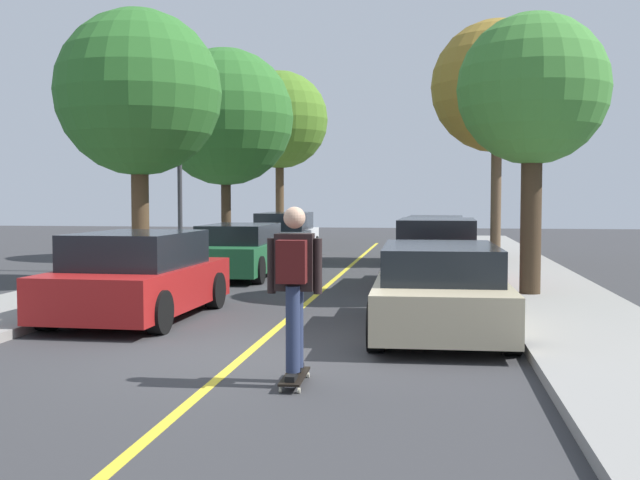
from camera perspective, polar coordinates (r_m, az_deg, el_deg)
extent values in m
plane|color=#353538|center=(9.70, -5.64, -8.57)|extent=(80.00, 80.00, 0.00)
cube|color=gray|center=(9.70, 22.16, -8.38)|extent=(2.29, 56.00, 0.14)
cube|color=gold|center=(13.56, -1.56, -5.17)|extent=(0.12, 39.20, 0.01)
cube|color=maroon|center=(12.86, -13.28, -3.40)|extent=(1.97, 4.07, 0.67)
cube|color=black|center=(12.77, -13.39, -0.69)|extent=(1.70, 2.42, 0.56)
cylinder|color=black|center=(11.36, -11.83, -5.25)|extent=(0.24, 0.65, 0.64)
cylinder|color=black|center=(12.11, -19.52, -4.85)|extent=(0.24, 0.65, 0.64)
cylinder|color=black|center=(13.81, -7.79, -3.72)|extent=(0.24, 0.65, 0.64)
cylinder|color=black|center=(14.43, -14.39, -3.49)|extent=(0.24, 0.65, 0.64)
cube|color=#1E5B33|center=(19.03, -6.09, -1.24)|extent=(1.77, 4.19, 0.66)
cube|color=black|center=(19.18, -5.96, 0.47)|extent=(1.56, 2.70, 0.46)
cylinder|color=black|center=(17.50, -4.60, -2.24)|extent=(0.22, 0.64, 0.64)
cylinder|color=black|center=(17.93, -9.71, -2.14)|extent=(0.22, 0.64, 0.64)
cylinder|color=black|center=(20.22, -2.87, -1.50)|extent=(0.22, 0.64, 0.64)
cylinder|color=black|center=(20.59, -7.35, -1.43)|extent=(0.22, 0.64, 0.64)
cube|color=white|center=(25.00, -2.61, -0.08)|extent=(1.84, 4.40, 0.73)
cube|color=black|center=(24.96, -2.61, 1.40)|extent=(1.59, 2.91, 0.56)
cylinder|color=black|center=(23.44, -1.26, -0.85)|extent=(0.24, 0.65, 0.64)
cylinder|color=black|center=(23.71, -5.07, -0.81)|extent=(0.24, 0.65, 0.64)
cylinder|color=black|center=(26.36, -0.39, -0.39)|extent=(0.24, 0.65, 0.64)
cylinder|color=black|center=(26.60, -3.79, -0.37)|extent=(0.24, 0.65, 0.64)
cube|color=#BCAD89|center=(11.44, 8.83, -4.29)|extent=(1.92, 4.57, 0.62)
cube|color=black|center=(11.25, 8.87, -1.59)|extent=(1.66, 2.72, 0.48)
cylinder|color=black|center=(13.02, 4.85, -4.12)|extent=(0.23, 0.64, 0.64)
cylinder|color=black|center=(13.07, 12.35, -4.15)|extent=(0.23, 0.64, 0.64)
cylinder|color=black|center=(9.92, 4.16, -6.42)|extent=(0.23, 0.64, 0.64)
cylinder|color=black|center=(9.99, 14.02, -6.44)|extent=(0.23, 0.64, 0.64)
cube|color=maroon|center=(17.25, 8.64, -1.58)|extent=(1.96, 4.22, 0.74)
cube|color=black|center=(17.24, 8.66, 0.61)|extent=(1.70, 2.63, 0.57)
cylinder|color=black|center=(18.68, 6.02, -1.90)|extent=(0.23, 0.64, 0.64)
cylinder|color=black|center=(18.66, 11.39, -1.95)|extent=(0.23, 0.64, 0.64)
cylinder|color=black|center=(15.92, 5.40, -2.78)|extent=(0.23, 0.64, 0.64)
cylinder|color=black|center=(15.89, 11.71, -2.84)|extent=(0.23, 0.64, 0.64)
cube|color=black|center=(23.57, 8.54, -0.28)|extent=(1.97, 4.46, 0.76)
cube|color=black|center=(23.34, 8.53, 1.19)|extent=(1.70, 3.02, 0.46)
cylinder|color=black|center=(25.12, 6.70, -0.59)|extent=(0.24, 0.65, 0.64)
cylinder|color=black|center=(25.07, 10.58, -0.63)|extent=(0.24, 0.65, 0.64)
cylinder|color=black|center=(22.13, 6.21, -1.10)|extent=(0.24, 0.65, 0.64)
cylinder|color=black|center=(22.08, 10.62, -1.15)|extent=(0.24, 0.65, 0.64)
cylinder|color=#4C3823|center=(17.67, -13.16, 2.10)|extent=(0.39, 0.39, 3.04)
sphere|color=#2D6B28|center=(17.81, -13.27, 10.57)|extent=(3.67, 3.67, 3.67)
cylinder|color=#3D2D1E|center=(24.57, -6.97, 2.25)|extent=(0.31, 0.31, 2.87)
sphere|color=#2D6B28|center=(24.70, -7.02, 9.02)|extent=(4.30, 4.30, 4.30)
cylinder|color=#4C3823|center=(33.07, -3.00, 3.42)|extent=(0.36, 0.36, 3.92)
sphere|color=#4C7A23|center=(33.23, -3.02, 8.88)|extent=(4.14, 4.14, 4.14)
cylinder|color=#3D2D1E|center=(15.13, 15.35, 1.97)|extent=(0.39, 0.39, 3.08)
sphere|color=#3D7F33|center=(15.27, 15.48, 10.73)|extent=(2.84, 2.84, 2.84)
cylinder|color=brown|center=(23.18, 12.90, 3.37)|extent=(0.30, 0.30, 3.87)
sphere|color=olive|center=(23.40, 12.99, 11.03)|extent=(3.84, 3.84, 3.84)
cylinder|color=#B2140F|center=(17.69, -12.32, -1.93)|extent=(0.20, 0.20, 0.55)
sphere|color=#B2140F|center=(17.66, -12.34, -0.85)|extent=(0.18, 0.18, 0.18)
cylinder|color=#38383D|center=(20.28, -10.35, 5.31)|extent=(0.12, 0.12, 5.20)
cube|color=#EAE5C6|center=(20.57, -10.43, 12.91)|extent=(0.36, 0.24, 0.20)
cube|color=black|center=(8.23, -1.88, -10.04)|extent=(0.24, 0.84, 0.02)
cylinder|color=beige|center=(8.59, -2.16, -9.92)|extent=(0.03, 0.06, 0.06)
cylinder|color=beige|center=(8.56, -0.89, -9.96)|extent=(0.03, 0.06, 0.06)
cylinder|color=beige|center=(7.94, -2.95, -11.02)|extent=(0.03, 0.06, 0.06)
cylinder|color=beige|center=(7.91, -1.57, -11.07)|extent=(0.03, 0.06, 0.06)
cube|color=#99999E|center=(8.57, -1.53, -9.68)|extent=(0.10, 0.04, 0.02)
cube|color=#99999E|center=(7.91, -2.26, -10.76)|extent=(0.10, 0.04, 0.02)
cube|color=black|center=(8.44, -1.65, -9.42)|extent=(0.11, 0.26, 0.06)
cube|color=black|center=(8.01, -2.13, -10.10)|extent=(0.11, 0.26, 0.06)
cylinder|color=#283351|center=(8.25, -1.76, -6.33)|extent=(0.15, 0.15, 0.90)
cylinder|color=#283351|center=(8.01, -2.02, -6.61)|extent=(0.15, 0.15, 0.90)
cube|color=black|center=(8.04, -1.90, -1.64)|extent=(0.41, 0.23, 0.60)
sphere|color=tan|center=(8.02, -1.90, 1.66)|extent=(0.23, 0.23, 0.23)
cylinder|color=black|center=(8.09, -3.61, -1.91)|extent=(0.09, 0.09, 0.58)
cylinder|color=black|center=(8.01, -0.16, -1.96)|extent=(0.09, 0.09, 0.58)
cube|color=#4C1414|center=(7.84, -2.12, -1.62)|extent=(0.30, 0.19, 0.44)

